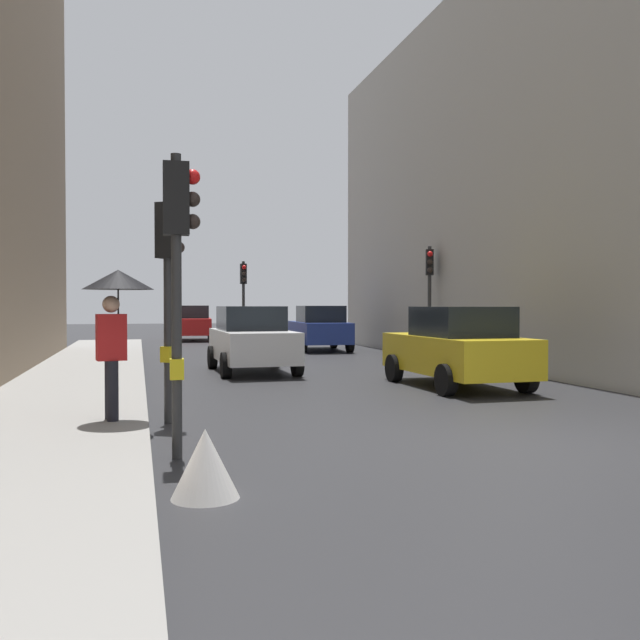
{
  "coord_description": "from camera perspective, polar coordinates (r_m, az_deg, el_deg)",
  "views": [
    {
      "loc": [
        -4.83,
        -8.22,
        1.8
      ],
      "look_at": [
        -0.08,
        10.02,
        1.39
      ],
      "focal_mm": 39.32,
      "sensor_mm": 36.0,
      "label": 1
    }
  ],
  "objects": [
    {
      "name": "ground_plane",
      "position": [
        9.7,
        15.79,
        -9.5
      ],
      "size": [
        120.0,
        120.0,
        0.0
      ],
      "primitive_type": "plane",
      "color": "#28282B"
    },
    {
      "name": "sidewalk_kerb",
      "position": [
        14.38,
        -19.64,
        -5.7
      ],
      "size": [
        2.81,
        40.0,
        0.16
      ],
      "primitive_type": "cube",
      "color": "gray",
      "rests_on": "ground"
    },
    {
      "name": "traffic_light_near_left",
      "position": [
        8.36,
        -11.45,
        5.7
      ],
      "size": [
        0.43,
        0.25,
        3.55
      ],
      "color": "#2D2D2D",
      "rests_on": "ground"
    },
    {
      "name": "traffic_light_far_median",
      "position": [
        29.21,
        -6.24,
        2.59
      ],
      "size": [
        0.25,
        0.43,
        3.6
      ],
      "color": "#2D2D2D",
      "rests_on": "ground"
    },
    {
      "name": "traffic_light_near_right",
      "position": [
        10.86,
        -12.19,
        4.26
      ],
      "size": [
        0.44,
        0.37,
        3.44
      ],
      "color": "#2D2D2D",
      "rests_on": "ground"
    },
    {
      "name": "traffic_light_mid_street",
      "position": [
        23.13,
        8.91,
        3.11
      ],
      "size": [
        0.32,
        0.45,
        3.7
      ],
      "color": "#2D2D2D",
      "rests_on": "ground"
    },
    {
      "name": "car_yellow_taxi",
      "position": [
        15.54,
        11.09,
        -2.18
      ],
      "size": [
        2.1,
        4.24,
        1.76
      ],
      "color": "yellow",
      "rests_on": "ground"
    },
    {
      "name": "car_white_compact",
      "position": [
        18.79,
        -5.56,
        -1.57
      ],
      "size": [
        2.08,
        4.23,
        1.76
      ],
      "color": "silver",
      "rests_on": "ground"
    },
    {
      "name": "car_blue_van",
      "position": [
        27.56,
        -0.04,
        -0.67
      ],
      "size": [
        2.17,
        4.28,
        1.76
      ],
      "color": "navy",
      "rests_on": "ground"
    },
    {
      "name": "car_red_sedan",
      "position": [
        35.9,
        -10.34,
        -0.24
      ],
      "size": [
        2.25,
        4.32,
        1.76
      ],
      "color": "red",
      "rests_on": "ground"
    },
    {
      "name": "pedestrian_with_umbrella",
      "position": [
        10.37,
        -16.27,
        1.41
      ],
      "size": [
        1.0,
        1.0,
        2.14
      ],
      "color": "black",
      "rests_on": "sidewalk_kerb"
    },
    {
      "name": "warning_sign_triangle",
      "position": [
        6.72,
        -9.32,
        -11.46
      ],
      "size": [
        0.64,
        0.64,
        0.65
      ],
      "primitive_type": "cone",
      "color": "silver",
      "rests_on": "ground"
    }
  ]
}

